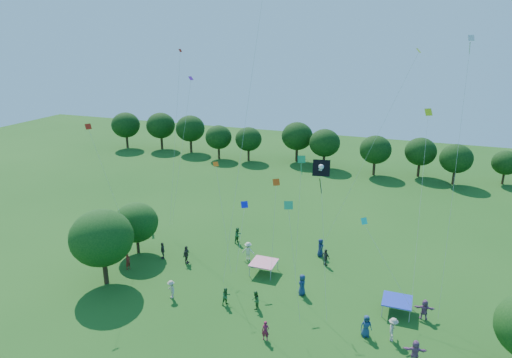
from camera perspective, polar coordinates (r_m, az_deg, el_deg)
The scene contains 36 objects.
near_tree_west at distance 40.76m, azimuth -18.74°, elevation -6.98°, with size 5.33×5.33×6.71m.
near_tree_north at distance 45.72m, azimuth -14.78°, elevation -5.26°, with size 4.27×4.27×5.19m.
treeline at distance 72.86m, azimuth 10.17°, elevation 4.39°, with size 88.01×8.77×6.77m.
tent_red_stripe at distance 41.66m, azimuth 0.97°, elevation -10.41°, with size 2.20×2.20×1.10m.
tent_blue at distance 38.01m, azimuth 17.24°, elevation -14.32°, with size 2.20×2.20×1.10m.
crowd_person_0 at distance 35.00m, azimuth 13.60°, elevation -17.43°, with size 0.83×0.45×1.69m, color navy.
crowd_person_1 at distance 44.00m, azimuth -15.71°, elevation -9.90°, with size 0.57×0.37×1.53m, color maroon.
crowd_person_2 at distance 36.99m, azimuth -0.07°, elevation -14.89°, with size 0.75×0.41×1.53m, color #2A5D27.
crowd_person_3 at distance 38.88m, azimuth -10.55°, elevation -13.40°, with size 1.03×0.46×1.58m, color #B7A993.
crowd_person_4 at distance 43.51m, azimuth 8.70°, elevation -9.64°, with size 0.96×0.43×1.63m, color #3C3730.
crowd_person_5 at distance 33.64m, azimuth 19.26°, elevation -19.69°, with size 1.54×0.55×1.65m, color #935588.
crowd_person_6 at distance 38.82m, azimuth 5.78°, elevation -13.00°, with size 0.90×0.49×1.82m, color navy.
crowd_person_7 at distance 33.84m, azimuth 1.19°, elevation -18.45°, with size 0.56×0.36×1.49m, color maroon.
crowd_person_8 at distance 37.51m, azimuth -3.75°, elevation -14.43°, with size 0.75×0.40×1.51m, color #2B662E.
crowd_person_9 at distance 35.05m, azimuth 16.73°, elevation -17.57°, with size 1.17×0.52×1.79m, color #BFAD99.
crowd_person_10 at distance 45.15m, azimuth -11.59°, elevation -8.73°, with size 0.96×0.44×1.64m, color #453937.
crowd_person_12 at distance 45.05m, azimuth 8.06°, elevation -8.49°, with size 0.88×0.48×1.79m, color #1A254C.
crowd_person_13 at distance 50.68m, azimuth -12.96°, elevation -5.77°, with size 0.62×0.40×1.66m, color maroon.
crowd_person_14 at distance 47.30m, azimuth -2.27°, elevation -7.04°, with size 0.84×0.45×1.69m, color #29602E.
crowd_person_15 at distance 43.91m, azimuth -0.99°, elevation -9.01°, with size 1.20×0.54×1.84m, color beige.
crowd_person_16 at distance 43.86m, azimuth -8.71°, elevation -9.33°, with size 1.02×0.46×1.74m, color #3C3430.
crowd_person_17 at distance 38.04m, azimuth 20.30°, elevation -15.04°, with size 1.51×0.54×1.62m, color #8C5280.
pirate_kite at distance 32.15m, azimuth 8.16°, elevation 1.10°, with size 2.09×3.01×10.96m.
red_high_kite at distance 35.87m, azimuth 0.34°, elevation 18.38°, with size 2.39×5.22×25.58m.
small_kite_0 at distance 40.81m, azimuth -18.96°, elevation 2.49°, with size 1.81×2.65×12.33m.
small_kite_1 at distance 37.73m, azimuth 2.45°, elevation -2.08°, with size 0.65×2.27×7.94m.
small_kite_2 at distance 37.66m, azimuth 20.38°, elevation 3.37°, with size 0.68×7.38×13.78m.
small_kite_3 at distance 29.48m, azimuth 4.34°, elevation -5.90°, with size 1.16×1.10×9.31m.
small_kite_4 at distance 39.45m, azimuth -1.56°, elevation -4.12°, with size 0.65×2.69×5.54m.
small_kite_5 at distance 47.30m, azimuth -8.79°, elevation 7.36°, with size 1.80×2.94×15.25m.
small_kite_6 at distance 34.38m, azimuth 24.24°, elevation 6.24°, with size 0.47×4.63×19.31m.
small_kite_7 at distance 35.24m, azimuth 14.27°, elevation -6.87°, with size 4.36×1.41×6.29m.
small_kite_8 at distance 48.71m, azimuth -9.89°, elevation 8.19°, with size 0.57×5.00×17.81m.
small_kite_9 at distance 38.08m, azimuth -4.62°, elevation -1.23°, with size 2.08×1.60×9.24m.
small_kite_10 at distance 40.01m, azimuth 15.91°, elevation 7.40°, with size 7.04×2.21×18.26m.
small_kite_11 at distance 36.31m, azimuth 5.60°, elevation 0.21°, with size 0.69×1.39×10.22m.
Camera 1 is at (10.57, -14.41, 20.82)m, focal length 32.00 mm.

